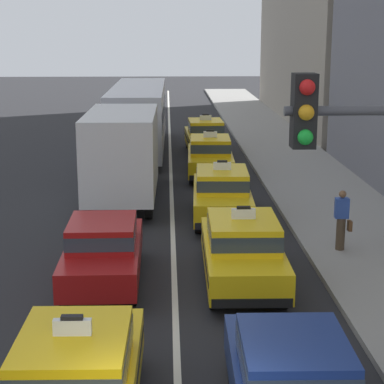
# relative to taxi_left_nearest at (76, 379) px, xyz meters

# --- Properties ---
(lane_stripe_left_right) EXTENTS (0.14, 80.00, 0.01)m
(lane_stripe_left_right) POSITION_rel_taxi_left_nearest_xyz_m (1.55, 17.69, -0.87)
(lane_stripe_left_right) COLOR silver
(lane_stripe_left_right) RESTS_ON ground
(sidewalk_curb) EXTENTS (4.00, 90.00, 0.15)m
(sidewalk_curb) POSITION_rel_taxi_left_nearest_xyz_m (7.15, 12.69, -0.80)
(sidewalk_curb) COLOR gray
(sidewalk_curb) RESTS_ON ground
(taxi_left_nearest) EXTENTS (1.90, 4.59, 1.96)m
(taxi_left_nearest) POSITION_rel_taxi_left_nearest_xyz_m (0.00, 0.00, 0.00)
(taxi_left_nearest) COLOR black
(taxi_left_nearest) RESTS_ON ground
(sedan_left_second) EXTENTS (1.79, 4.31, 1.58)m
(sedan_left_second) POSITION_rel_taxi_left_nearest_xyz_m (-0.16, 6.24, -0.03)
(sedan_left_second) COLOR black
(sedan_left_second) RESTS_ON ground
(box_truck_left_third) EXTENTS (2.38, 6.99, 3.27)m
(box_truck_left_third) POSITION_rel_taxi_left_nearest_xyz_m (-0.13, 14.23, 0.90)
(box_truck_left_third) COLOR black
(box_truck_left_third) RESTS_ON ground
(bus_left_fourth) EXTENTS (2.64, 11.23, 3.22)m
(bus_left_fourth) POSITION_rel_taxi_left_nearest_xyz_m (0.00, 24.33, 0.94)
(bus_left_fourth) COLOR black
(bus_left_fourth) RESTS_ON ground
(sedan_right_nearest) EXTENTS (1.83, 4.33, 1.58)m
(sedan_right_nearest) POSITION_rel_taxi_left_nearest_xyz_m (3.26, -0.14, -0.03)
(sedan_right_nearest) COLOR black
(sedan_right_nearest) RESTS_ON ground
(taxi_right_second) EXTENTS (1.88, 4.58, 1.96)m
(taxi_right_second) POSITION_rel_taxi_left_nearest_xyz_m (3.18, 6.05, 0.00)
(taxi_right_second) COLOR black
(taxi_right_second) RESTS_ON ground
(taxi_right_third) EXTENTS (2.00, 4.63, 1.96)m
(taxi_right_third) POSITION_rel_taxi_left_nearest_xyz_m (3.14, 11.68, 0.00)
(taxi_right_third) COLOR black
(taxi_right_third) RESTS_ON ground
(taxi_right_fourth) EXTENTS (1.97, 4.62, 1.96)m
(taxi_right_fourth) POSITION_rel_taxi_left_nearest_xyz_m (3.18, 18.18, 0.00)
(taxi_right_fourth) COLOR black
(taxi_right_fourth) RESTS_ON ground
(taxi_right_fifth) EXTENTS (1.93, 4.61, 1.96)m
(taxi_right_fifth) POSITION_rel_taxi_left_nearest_xyz_m (3.28, 23.48, 0.00)
(taxi_right_fifth) COLOR black
(taxi_right_fifth) RESTS_ON ground
(pedestrian_near_crosswalk) EXTENTS (0.47, 0.24, 1.65)m
(pedestrian_near_crosswalk) POSITION_rel_taxi_left_nearest_xyz_m (6.10, 8.08, 0.10)
(pedestrian_near_crosswalk) COLOR #473828
(pedestrian_near_crosswalk) RESTS_ON sidewalk_curb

